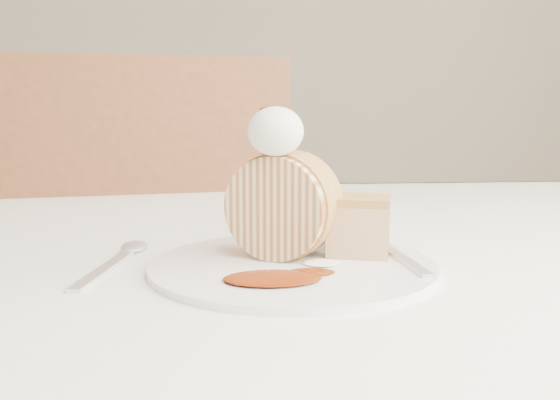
{
  "coord_description": "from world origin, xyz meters",
  "views": [
    {
      "loc": [
        -0.09,
        -0.45,
        0.89
      ],
      "look_at": [
        -0.05,
        0.07,
        0.81
      ],
      "focal_mm": 40.0,
      "sensor_mm": 36.0,
      "label": 1
    }
  ],
  "objects": [
    {
      "name": "chair_far",
      "position": [
        -0.24,
        0.67,
        0.55
      ],
      "size": [
        0.52,
        0.52,
        0.97
      ],
      "rotation": [
        0.0,
        0.0,
        3.3
      ],
      "color": "brown",
      "rests_on": "ground"
    },
    {
      "name": "spoon",
      "position": [
        -0.2,
        0.07,
        0.75
      ],
      "size": [
        0.05,
        0.15,
        0.0
      ],
      "primitive_type": "cube",
      "rotation": [
        0.0,
        0.0,
        -0.17
      ],
      "color": "silver",
      "rests_on": "table"
    },
    {
      "name": "plate",
      "position": [
        -0.04,
        0.06,
        0.75
      ],
      "size": [
        0.3,
        0.3,
        0.01
      ],
      "primitive_type": "cylinder",
      "rotation": [
        0.0,
        0.0,
        -0.26
      ],
      "color": "white",
      "rests_on": "table"
    },
    {
      "name": "cake_chunk",
      "position": [
        0.03,
        0.09,
        0.78
      ],
      "size": [
        0.07,
        0.06,
        0.05
      ],
      "primitive_type": "cube",
      "rotation": [
        0.0,
        0.0,
        -0.26
      ],
      "color": "tan",
      "rests_on": "plate"
    },
    {
      "name": "whipped_cream",
      "position": [
        -0.05,
        0.07,
        0.87
      ],
      "size": [
        0.05,
        0.05,
        0.04
      ],
      "primitive_type": "ellipsoid",
      "color": "white",
      "rests_on": "roulade_slice"
    },
    {
      "name": "table",
      "position": [
        0.0,
        0.2,
        0.66
      ],
      "size": [
        1.4,
        0.9,
        0.75
      ],
      "color": "white",
      "rests_on": "ground"
    },
    {
      "name": "fork",
      "position": [
        0.06,
        0.06,
        0.76
      ],
      "size": [
        0.03,
        0.15,
        0.0
      ],
      "primitive_type": "cube",
      "rotation": [
        0.0,
        0.0,
        0.09
      ],
      "color": "silver",
      "rests_on": "plate"
    },
    {
      "name": "caramel_pool",
      "position": [
        -0.06,
        0.01,
        0.76
      ],
      "size": [
        0.09,
        0.07,
        0.0
      ],
      "primitive_type": null,
      "rotation": [
        0.0,
        0.0,
        -0.26
      ],
      "color": "#681D04",
      "rests_on": "plate"
    },
    {
      "name": "caramel_drizzle",
      "position": [
        -0.05,
        0.08,
        0.89
      ],
      "size": [
        0.02,
        0.02,
        0.01
      ],
      "primitive_type": "ellipsoid",
      "color": "#681D04",
      "rests_on": "whipped_cream"
    },
    {
      "name": "roulade_slice",
      "position": [
        -0.04,
        0.09,
        0.8
      ],
      "size": [
        0.1,
        0.09,
        0.09
      ],
      "primitive_type": "cylinder",
      "rotation": [
        1.57,
        0.0,
        -0.48
      ],
      "color": "beige",
      "rests_on": "plate"
    }
  ]
}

